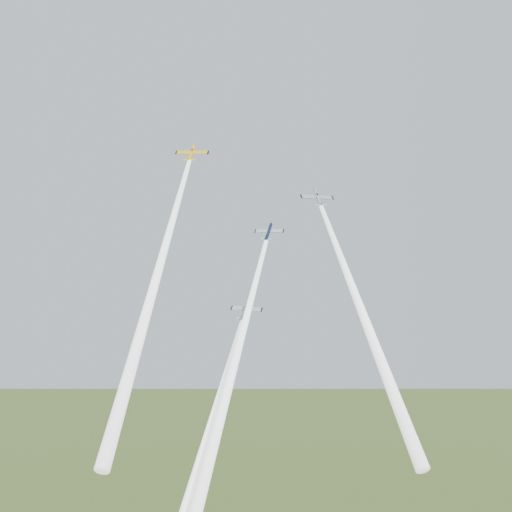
# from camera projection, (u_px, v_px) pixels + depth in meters

# --- Properties ---
(plane_yellow) EXTENTS (8.03, 6.14, 6.76)m
(plane_yellow) POSITION_uv_depth(u_px,v_px,m) (192.00, 153.00, 141.49)
(plane_yellow) COLOR yellow
(smoke_trail_yellow) EXTENTS (4.85, 49.21, 57.20)m
(smoke_trail_yellow) POSITION_uv_depth(u_px,v_px,m) (156.00, 279.00, 112.13)
(smoke_trail_yellow) COLOR white
(plane_navy) EXTENTS (7.74, 6.29, 5.99)m
(plane_navy) POSITION_uv_depth(u_px,v_px,m) (269.00, 232.00, 139.58)
(plane_navy) COLOR #0D1A3B
(smoke_trail_navy) EXTENTS (12.22, 47.35, 55.79)m
(smoke_trail_navy) POSITION_uv_depth(u_px,v_px,m) (231.00, 376.00, 111.71)
(smoke_trail_navy) COLOR white
(plane_silver_right) EXTENTS (9.17, 7.93, 6.66)m
(plane_silver_right) POSITION_uv_depth(u_px,v_px,m) (318.00, 198.00, 140.00)
(plane_silver_right) COLOR #AAB0B9
(smoke_trail_silver_right) EXTENTS (15.66, 40.27, 48.58)m
(smoke_trail_silver_right) POSITION_uv_depth(u_px,v_px,m) (362.00, 313.00, 115.36)
(smoke_trail_silver_right) COLOR white
(plane_silver_low) EXTENTS (8.15, 6.60, 6.30)m
(plane_silver_low) POSITION_uv_depth(u_px,v_px,m) (246.00, 310.00, 129.51)
(plane_silver_low) COLOR #B0B7BF
(smoke_trail_silver_low) EXTENTS (11.52, 36.58, 43.19)m
(smoke_trail_silver_low) POSITION_uv_depth(u_px,v_px,m) (206.00, 443.00, 107.82)
(smoke_trail_silver_low) COLOR white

